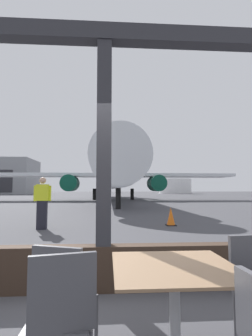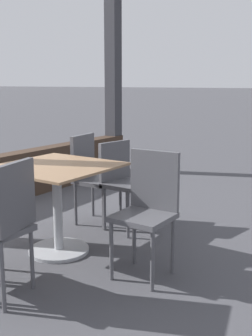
# 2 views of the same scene
# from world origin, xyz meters

# --- Properties ---
(ground_plane) EXTENTS (220.00, 220.00, 0.00)m
(ground_plane) POSITION_xyz_m (0.00, 40.00, 0.00)
(ground_plane) COLOR #424247
(window_frame) EXTENTS (7.52, 0.24, 3.66)m
(window_frame) POSITION_xyz_m (0.00, 0.00, 1.34)
(window_frame) COLOR #38281E
(window_frame) RESTS_ON ground
(dining_table) EXTENTS (0.91, 0.91, 0.77)m
(dining_table) POSITION_xyz_m (0.55, -1.63, 0.49)
(dining_table) COLOR #8C6B4C
(dining_table) RESTS_ON ground
(cafe_chair_window_right) EXTENTS (0.49, 0.49, 0.91)m
(cafe_chair_window_right) POSITION_xyz_m (-0.28, -1.52, 0.55)
(cafe_chair_window_right) COLOR #4C4C51
(cafe_chair_window_right) RESTS_ON ground
(cafe_chair_aisle_right) EXTENTS (0.46, 0.46, 0.95)m
(cafe_chair_aisle_right) POSITION_xyz_m (-0.23, -1.89, 0.57)
(cafe_chair_aisle_right) COLOR #4C4C51
(cafe_chair_aisle_right) RESTS_ON ground
(airplane) EXTENTS (29.21, 36.12, 10.28)m
(airplane) POSITION_xyz_m (0.76, 28.66, 3.34)
(airplane) COLOR silver
(airplane) RESTS_ON ground
(ground_crew_worker) EXTENTS (0.54, 0.26, 1.74)m
(ground_crew_worker) POSITION_xyz_m (-2.14, 5.50, 0.90)
(ground_crew_worker) COLOR black
(ground_crew_worker) RESTS_ON ground
(traffic_cone) EXTENTS (0.36, 0.36, 0.66)m
(traffic_cone) POSITION_xyz_m (2.38, 6.14, 0.31)
(traffic_cone) COLOR orange
(traffic_cone) RESTS_ON ground
(fuel_storage_tank) EXTENTS (9.89, 9.89, 4.47)m
(fuel_storage_tank) POSITION_xyz_m (20.72, 77.10, 2.23)
(fuel_storage_tank) COLOR white
(fuel_storage_tank) RESTS_ON ground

